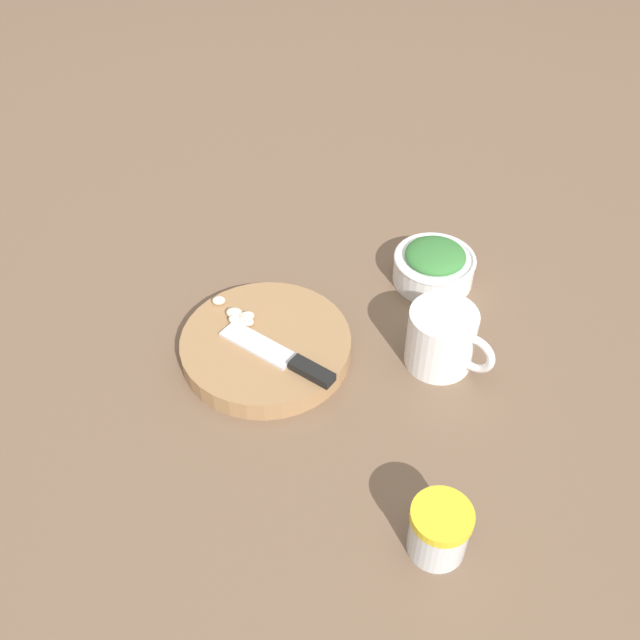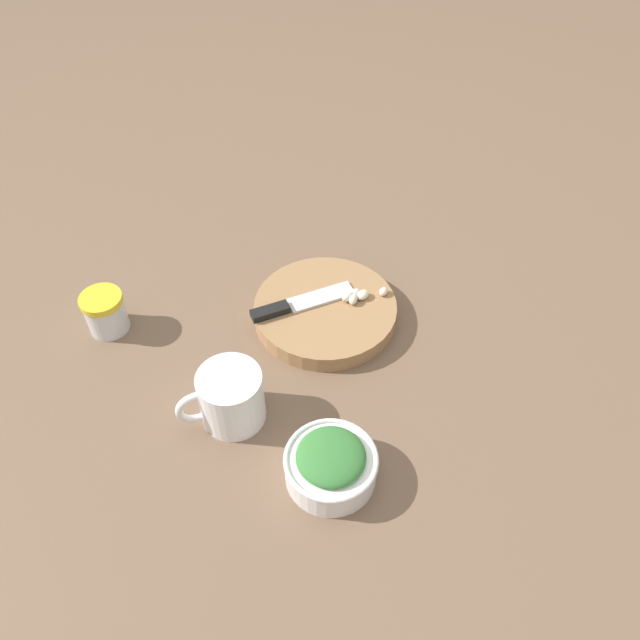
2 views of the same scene
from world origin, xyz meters
TOP-DOWN VIEW (x-y plane):
  - ground_plane at (0.00, 0.00)m, footprint 5.00×5.00m
  - cutting_board at (0.07, -0.08)m, footprint 0.24×0.24m
  - chef_knife at (0.10, -0.04)m, footprint 0.11×0.17m
  - garlic_cloves at (0.03, -0.13)m, footprint 0.06×0.07m
  - herb_bowl at (-0.13, 0.15)m, footprint 0.13×0.13m
  - spice_jar at (0.33, 0.18)m, footprint 0.07×0.07m
  - coffee_mug at (0.04, 0.17)m, footprint 0.10×0.12m

SIDE VIEW (x-z plane):
  - ground_plane at x=0.00m, z-range 0.00..0.00m
  - cutting_board at x=0.07m, z-range 0.00..0.03m
  - herb_bowl at x=-0.13m, z-range 0.00..0.06m
  - chef_knife at x=0.10m, z-range 0.03..0.04m
  - spice_jar at x=0.33m, z-range 0.00..0.07m
  - garlic_cloves at x=0.03m, z-range 0.03..0.05m
  - coffee_mug at x=0.04m, z-range 0.00..0.09m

